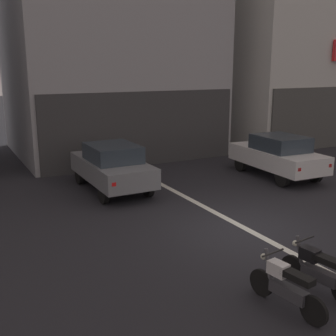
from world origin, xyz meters
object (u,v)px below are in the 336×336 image
Objects in this scene: car_grey_crossing_near at (112,166)px; motorcycle_black_row_left_mid at (317,269)px; motorcycle_white_row_leftmost at (286,285)px; car_white_parked_kerbside at (278,155)px.

car_grey_crossing_near reaches higher than motorcycle_black_row_left_mid.
motorcycle_white_row_leftmost and motorcycle_black_row_left_mid have the same top height.
motorcycle_white_row_leftmost is at bearing -89.60° from car_grey_crossing_near.
car_grey_crossing_near reaches higher than motorcycle_white_row_leftmost.
car_white_parked_kerbside reaches higher than motorcycle_black_row_left_mid.
car_grey_crossing_near is 6.49m from car_white_parked_kerbside.
motorcycle_white_row_leftmost is 1.00× the size of motorcycle_black_row_left_mid.
car_white_parked_kerbside is 9.50m from motorcycle_white_row_leftmost.
car_white_parked_kerbside is at bearing -11.52° from car_grey_crossing_near.
car_grey_crossing_near and car_white_parked_kerbside have the same top height.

